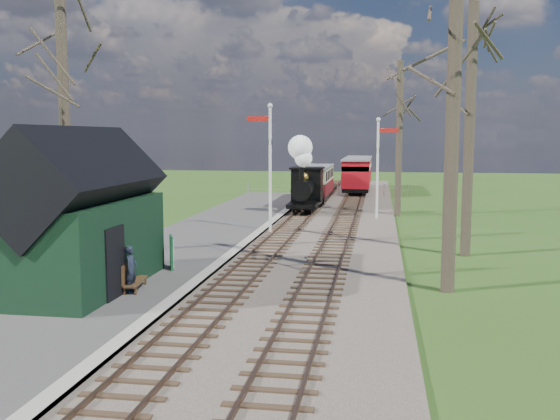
{
  "coord_description": "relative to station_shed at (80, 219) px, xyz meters",
  "views": [
    {
      "loc": [
        4.4,
        -13.03,
        4.68
      ],
      "look_at": [
        0.31,
        12.64,
        1.6
      ],
      "focal_mm": 40.0,
      "sensor_mm": 36.0,
      "label": 1
    }
  ],
  "objects": [
    {
      "name": "ground",
      "position": [
        4.3,
        -4.0,
        -2.27
      ],
      "size": [
        140.0,
        140.0,
        0.0
      ],
      "primitive_type": "plane",
      "color": "#31551A",
      "rests_on": "ground"
    },
    {
      "name": "distant_hills",
      "position": [
        5.7,
        60.38,
        -18.47
      ],
      "size": [
        114.4,
        48.0,
        22.02
      ],
      "color": "#385B23",
      "rests_on": "ground"
    },
    {
      "name": "ballast_bed",
      "position": [
        5.6,
        18.0,
        -2.22
      ],
      "size": [
        8.0,
        60.0,
        0.1
      ],
      "primitive_type": "cube",
      "color": "brown",
      "rests_on": "ground"
    },
    {
      "name": "track_near",
      "position": [
        4.3,
        18.0,
        -2.17
      ],
      "size": [
        1.6,
        60.0,
        0.15
      ],
      "color": "brown",
      "rests_on": "ground"
    },
    {
      "name": "track_far",
      "position": [
        6.9,
        18.0,
        -2.17
      ],
      "size": [
        1.6,
        60.0,
        0.15
      ],
      "color": "brown",
      "rests_on": "ground"
    },
    {
      "name": "platform",
      "position": [
        0.8,
        10.0,
        -2.17
      ],
      "size": [
        5.0,
        44.0,
        0.2
      ],
      "primitive_type": "cube",
      "color": "#474442",
      "rests_on": "ground"
    },
    {
      "name": "coping_strip",
      "position": [
        3.1,
        10.0,
        -2.16
      ],
      "size": [
        0.4,
        44.0,
        0.21
      ],
      "primitive_type": "cube",
      "color": "#B2AD9E",
      "rests_on": "ground"
    },
    {
      "name": "station_shed",
      "position": [
        0.0,
        0.0,
        0.0
      ],
      "size": [
        3.25,
        6.3,
        4.78
      ],
      "color": "black",
      "rests_on": "platform"
    },
    {
      "name": "semaphore_near",
      "position": [
        3.53,
        12.0,
        1.35
      ],
      "size": [
        1.22,
        0.24,
        6.22
      ],
      "color": "silver",
      "rests_on": "ground"
    },
    {
      "name": "semaphore_far",
      "position": [
        8.67,
        18.0,
        1.08
      ],
      "size": [
        1.22,
        0.24,
        5.72
      ],
      "color": "silver",
      "rests_on": "ground"
    },
    {
      "name": "bare_trees",
      "position": [
        5.63,
        6.1,
        2.94
      ],
      "size": [
        15.51,
        22.39,
        12.0
      ],
      "color": "#382D23",
      "rests_on": "ground"
    },
    {
      "name": "fence_line",
      "position": [
        4.6,
        32.0,
        -1.72
      ],
      "size": [
        12.6,
        0.08,
        1.0
      ],
      "color": "slate",
      "rests_on": "ground"
    },
    {
      "name": "locomotive",
      "position": [
        4.29,
        20.0,
        -0.17
      ],
      "size": [
        1.82,
        4.25,
        4.55
      ],
      "color": "black",
      "rests_on": "ground"
    },
    {
      "name": "coach",
      "position": [
        4.3,
        26.07,
        -0.73
      ],
      "size": [
        2.13,
        7.29,
        2.24
      ],
      "color": "black",
      "rests_on": "ground"
    },
    {
      "name": "red_carriage_a",
      "position": [
        6.9,
        33.08,
        -0.67
      ],
      "size": [
        2.22,
        5.5,
        2.34
      ],
      "color": "black",
      "rests_on": "ground"
    },
    {
      "name": "red_carriage_b",
      "position": [
        6.9,
        38.58,
        -0.67
      ],
      "size": [
        2.22,
        5.5,
        2.34
      ],
      "color": "black",
      "rests_on": "ground"
    },
    {
      "name": "sign_board",
      "position": [
        1.78,
        2.95,
        -1.5
      ],
      "size": [
        0.36,
        0.74,
        1.13
      ],
      "color": "#0F4721",
      "rests_on": "platform"
    },
    {
      "name": "bench",
      "position": [
        1.57,
        -0.01,
        -1.68
      ],
      "size": [
        0.62,
        1.49,
        0.83
      ],
      "color": "#432C18",
      "rests_on": "platform"
    },
    {
      "name": "person",
      "position": [
        1.72,
        -0.39,
        -1.38
      ],
      "size": [
        0.34,
        0.51,
        1.37
      ],
      "primitive_type": "imported",
      "rotation": [
        0.0,
        0.0,
        1.54
      ],
      "color": "black",
      "rests_on": "platform"
    }
  ]
}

